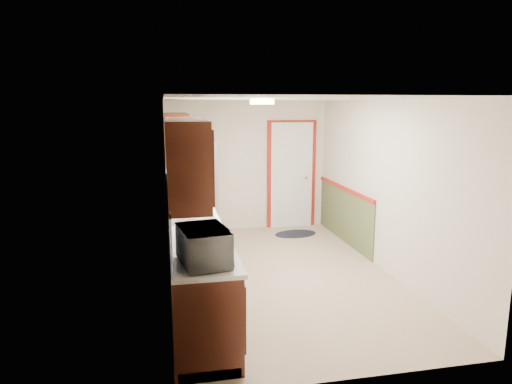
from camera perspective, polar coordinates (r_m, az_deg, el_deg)
name	(u,v)px	position (r m, az deg, el deg)	size (l,w,h in m)	color
room_shell	(281,190)	(6.12, 3.10, 0.25)	(3.20, 5.20, 2.52)	tan
kitchen_run	(190,229)	(5.74, -8.26, -4.56)	(0.63, 4.00, 2.20)	#37140C
back_wall_trim	(302,183)	(8.53, 5.82, 1.13)	(1.12, 2.30, 2.08)	maroon
ceiling_fixture	(262,102)	(5.75, 0.77, 11.21)	(0.30, 0.30, 0.06)	#FFD88C
microwave	(204,242)	(4.06, -6.52, -6.22)	(0.59, 0.33, 0.40)	white
refrigerator	(194,190)	(8.02, -7.71, 0.23)	(0.77, 0.75, 1.71)	#B7B7BC
rug	(295,234)	(8.38, 4.96, -5.23)	(0.78, 0.50, 0.01)	black
cooktop	(186,193)	(7.33, -8.70, -0.07)	(0.51, 0.61, 0.02)	black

